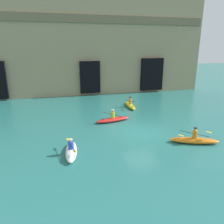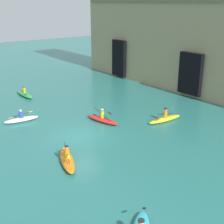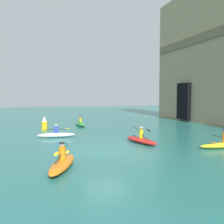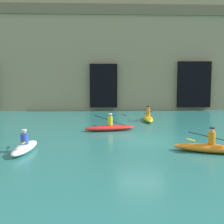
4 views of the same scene
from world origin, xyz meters
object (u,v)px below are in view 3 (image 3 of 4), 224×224
(kayak_orange, at_px, (62,163))
(kayak_white, at_px, (56,134))
(kayak_red, at_px, (141,140))
(marker_buoy, at_px, (44,123))
(kayak_green, at_px, (80,124))

(kayak_orange, xyz_separation_m, kayak_white, (-8.51, 0.55, -0.00))
(kayak_red, bearing_deg, kayak_orange, -64.73)
(kayak_orange, height_order, kayak_white, kayak_orange)
(kayak_red, height_order, kayak_orange, kayak_orange)
(marker_buoy, bearing_deg, kayak_red, 33.38)
(kayak_white, bearing_deg, kayak_red, -31.62)
(kayak_white, distance_m, marker_buoy, 4.92)
(kayak_green, height_order, marker_buoy, marker_buoy)
(marker_buoy, bearing_deg, kayak_green, 118.18)
(kayak_green, relative_size, kayak_red, 1.04)
(kayak_orange, bearing_deg, kayak_red, -32.12)
(kayak_red, distance_m, kayak_white, 6.75)
(kayak_red, relative_size, marker_buoy, 2.58)
(kayak_red, xyz_separation_m, kayak_orange, (4.35, -5.87, 0.01))
(kayak_green, bearing_deg, marker_buoy, -61.70)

